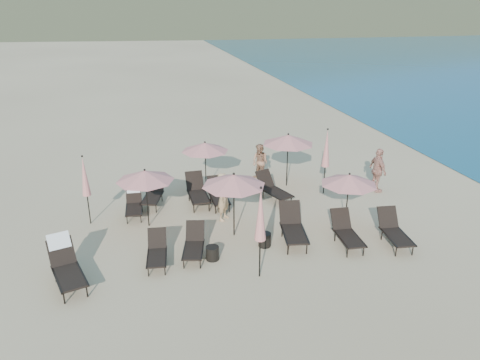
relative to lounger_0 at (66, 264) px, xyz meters
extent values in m
plane|color=#D6BA8C|center=(6.08, 0.08, -0.56)|extent=(800.00, 800.00, 0.00)
cube|color=black|center=(0.12, -0.40, -0.18)|extent=(1.04, 1.47, 0.06)
cube|color=black|center=(-0.14, 0.45, 0.15)|extent=(0.80, 0.68, 0.68)
cylinder|color=black|center=(0.01, -1.01, -0.38)|extent=(0.04, 0.04, 0.38)
cylinder|color=black|center=(-0.32, 0.08, -0.38)|extent=(0.04, 0.04, 0.38)
cylinder|color=black|center=(0.56, -0.85, -0.38)|extent=(0.04, 0.04, 0.38)
cylinder|color=black|center=(0.23, 0.25, -0.38)|extent=(0.04, 0.04, 0.38)
cube|color=black|center=(-0.21, -0.44, -0.17)|extent=(0.47, 1.44, 0.04)
cube|color=black|center=(0.42, -0.25, -0.17)|extent=(0.47, 1.44, 0.04)
cube|color=silver|center=(-0.18, 0.61, 0.41)|extent=(0.66, 0.47, 0.41)
cube|color=black|center=(2.45, 0.17, -0.25)|extent=(0.66, 1.12, 0.04)
cube|color=black|center=(2.52, 0.88, 0.01)|extent=(0.59, 0.46, 0.55)
cylinder|color=black|center=(2.17, -0.25, -0.41)|extent=(0.03, 0.03, 0.30)
cylinder|color=black|center=(2.27, 0.66, -0.41)|extent=(0.03, 0.03, 0.30)
cylinder|color=black|center=(2.62, -0.30, -0.41)|extent=(0.03, 0.03, 0.30)
cylinder|color=black|center=(2.73, 0.61, -0.41)|extent=(0.03, 0.03, 0.30)
cube|color=black|center=(2.19, 0.24, -0.25)|extent=(0.17, 1.19, 0.04)
cube|color=black|center=(2.71, 0.18, -0.25)|extent=(0.17, 1.19, 0.04)
cube|color=black|center=(3.52, 0.31, -0.24)|extent=(0.81, 1.20, 0.05)
cube|color=black|center=(3.70, 1.02, 0.03)|extent=(0.65, 0.54, 0.57)
cylinder|color=black|center=(3.18, -0.08, -0.41)|extent=(0.03, 0.03, 0.31)
cylinder|color=black|center=(3.41, 0.84, -0.41)|extent=(0.03, 0.03, 0.31)
cylinder|color=black|center=(3.65, -0.20, -0.41)|extent=(0.03, 0.03, 0.31)
cylinder|color=black|center=(3.87, 0.72, -0.41)|extent=(0.03, 0.03, 0.31)
cube|color=black|center=(3.27, 0.42, -0.23)|extent=(0.33, 1.21, 0.04)
cube|color=black|center=(3.80, 0.29, -0.23)|extent=(0.33, 1.21, 0.04)
cube|color=black|center=(6.74, 0.44, -0.17)|extent=(0.91, 1.44, 0.06)
cube|color=black|center=(6.89, 1.32, 0.15)|extent=(0.77, 0.62, 0.69)
cylinder|color=black|center=(6.36, -0.06, -0.38)|extent=(0.04, 0.04, 0.38)
cylinder|color=black|center=(6.55, 1.07, -0.38)|extent=(0.04, 0.04, 0.38)
cylinder|color=black|center=(6.93, -0.16, -0.38)|extent=(0.04, 0.04, 0.38)
cylinder|color=black|center=(7.12, 0.97, -0.38)|extent=(0.04, 0.04, 0.38)
cube|color=black|center=(6.42, 0.55, -0.16)|extent=(0.30, 1.49, 0.04)
cube|color=black|center=(7.08, 0.44, -0.16)|extent=(0.30, 1.49, 0.04)
cube|color=black|center=(8.33, -0.17, -0.22)|extent=(0.70, 1.23, 0.05)
cube|color=black|center=(8.38, 0.63, 0.08)|extent=(0.65, 0.49, 0.62)
cylinder|color=black|center=(8.04, -0.65, -0.40)|extent=(0.04, 0.04, 0.34)
cylinder|color=black|center=(8.10, 0.38, -0.40)|extent=(0.04, 0.04, 0.34)
cylinder|color=black|center=(8.55, -0.68, -0.40)|extent=(0.04, 0.04, 0.34)
cylinder|color=black|center=(8.62, 0.34, -0.40)|extent=(0.04, 0.04, 0.34)
cube|color=black|center=(8.03, -0.10, -0.21)|extent=(0.13, 1.34, 0.04)
cube|color=black|center=(8.63, -0.14, -0.21)|extent=(0.13, 1.34, 0.04)
cube|color=black|center=(9.81, -0.47, -0.21)|extent=(0.76, 1.28, 0.05)
cube|color=black|center=(9.90, 0.35, 0.09)|extent=(0.68, 0.53, 0.63)
cylinder|color=black|center=(9.49, -0.94, -0.39)|extent=(0.04, 0.04, 0.35)
cylinder|color=black|center=(9.60, 0.10, -0.39)|extent=(0.04, 0.04, 0.35)
cylinder|color=black|center=(10.01, -1.00, -0.39)|extent=(0.04, 0.04, 0.35)
cylinder|color=black|center=(10.13, 0.04, -0.39)|extent=(0.04, 0.04, 0.35)
cube|color=black|center=(9.51, -0.38, -0.20)|extent=(0.19, 1.37, 0.04)
cube|color=black|center=(10.12, -0.45, -0.20)|extent=(0.19, 1.37, 0.04)
cube|color=black|center=(1.91, 3.66, -0.25)|extent=(0.61, 1.10, 0.04)
cube|color=black|center=(1.96, 4.38, 0.01)|extent=(0.58, 0.44, 0.55)
cylinder|color=black|center=(1.66, 3.22, -0.41)|extent=(0.03, 0.03, 0.30)
cylinder|color=black|center=(1.71, 4.14, -0.41)|extent=(0.03, 0.03, 0.30)
cylinder|color=black|center=(2.12, 3.20, -0.41)|extent=(0.03, 0.03, 0.30)
cylinder|color=black|center=(2.17, 4.12, -0.41)|extent=(0.03, 0.03, 0.30)
cube|color=black|center=(1.65, 3.72, -0.24)|extent=(0.10, 1.21, 0.04)
cube|color=black|center=(2.19, 3.69, -0.24)|extent=(0.10, 1.21, 0.04)
cube|color=silver|center=(1.96, 4.51, 0.22)|extent=(0.50, 0.28, 0.33)
cube|color=black|center=(2.60, 4.43, -0.22)|extent=(0.92, 1.29, 0.05)
cube|color=black|center=(2.83, 5.17, 0.06)|extent=(0.71, 0.60, 0.60)
cylinder|color=black|center=(2.21, 4.04, -0.40)|extent=(0.04, 0.04, 0.33)
cylinder|color=black|center=(2.51, 4.99, -0.40)|extent=(0.04, 0.04, 0.33)
cylinder|color=black|center=(2.70, 3.89, -0.40)|extent=(0.04, 0.04, 0.33)
cylinder|color=black|center=(2.99, 4.84, -0.40)|extent=(0.04, 0.04, 0.33)
cube|color=black|center=(2.33, 4.56, -0.21)|extent=(0.43, 1.27, 0.04)
cube|color=black|center=(2.89, 4.39, -0.21)|extent=(0.43, 1.27, 0.04)
cube|color=black|center=(4.29, 4.07, -0.19)|extent=(0.69, 1.30, 0.05)
cube|color=black|center=(4.28, 4.94, 0.13)|extent=(0.67, 0.50, 0.66)
cylinder|color=black|center=(4.02, 3.53, -0.38)|extent=(0.04, 0.04, 0.36)
cylinder|color=black|center=(4.00, 4.64, -0.38)|extent=(0.04, 0.04, 0.36)
cylinder|color=black|center=(4.58, 3.54, -0.38)|extent=(0.04, 0.04, 0.36)
cylinder|color=black|center=(4.56, 4.65, -0.38)|extent=(0.04, 0.04, 0.36)
cube|color=black|center=(3.97, 4.12, -0.18)|extent=(0.07, 1.45, 0.04)
cube|color=black|center=(4.61, 4.13, -0.18)|extent=(0.07, 1.45, 0.04)
cube|color=black|center=(5.03, 3.77, -0.22)|extent=(0.60, 1.17, 0.05)
cube|color=black|center=(5.03, 4.56, 0.06)|extent=(0.60, 0.44, 0.60)
cylinder|color=black|center=(4.78, 3.29, -0.40)|extent=(0.03, 0.03, 0.33)
cylinder|color=black|center=(4.78, 4.29, -0.40)|extent=(0.03, 0.03, 0.33)
cylinder|color=black|center=(5.28, 3.29, -0.40)|extent=(0.03, 0.03, 0.33)
cylinder|color=black|center=(5.28, 4.29, -0.40)|extent=(0.03, 0.03, 0.33)
cube|color=black|center=(4.74, 3.82, -0.21)|extent=(0.04, 1.31, 0.04)
cube|color=black|center=(5.32, 3.82, -0.21)|extent=(0.04, 1.31, 0.04)
cube|color=black|center=(7.26, 3.76, -0.21)|extent=(1.00, 1.37, 0.05)
cube|color=black|center=(6.99, 4.54, 0.10)|extent=(0.75, 0.65, 0.64)
cylinder|color=black|center=(7.17, 3.18, -0.39)|extent=(0.04, 0.04, 0.35)
cylinder|color=black|center=(6.83, 4.19, -0.39)|extent=(0.04, 0.04, 0.35)
cylinder|color=black|center=(7.68, 3.36, -0.39)|extent=(0.04, 0.04, 0.35)
cylinder|color=black|center=(7.33, 4.36, -0.39)|extent=(0.04, 0.04, 0.35)
cube|color=black|center=(6.95, 3.71, -0.19)|extent=(0.49, 1.33, 0.04)
cube|color=black|center=(7.53, 3.90, -0.19)|extent=(0.49, 1.33, 0.04)
cylinder|color=black|center=(2.37, 2.90, 0.40)|extent=(0.04, 0.04, 1.93)
cone|color=tan|center=(2.37, 2.90, 1.27)|extent=(1.93, 1.93, 0.35)
sphere|color=black|center=(2.37, 2.90, 1.47)|extent=(0.07, 0.07, 0.07)
cylinder|color=black|center=(5.05, 1.55, 0.45)|extent=(0.04, 0.04, 2.04)
cone|color=tan|center=(5.05, 1.55, 1.38)|extent=(2.04, 2.04, 0.37)
sphere|color=black|center=(5.05, 1.55, 1.59)|extent=(0.08, 0.08, 0.08)
cylinder|color=black|center=(8.81, 1.13, 0.37)|extent=(0.04, 0.04, 1.86)
cone|color=tan|center=(8.81, 1.13, 1.21)|extent=(1.86, 1.86, 0.34)
sphere|color=black|center=(8.81, 1.13, 1.40)|extent=(0.07, 0.07, 0.07)
cylinder|color=black|center=(4.85, 5.66, 0.38)|extent=(0.04, 0.04, 1.88)
cone|color=tan|center=(4.85, 5.66, 1.23)|extent=(1.88, 1.88, 0.34)
sphere|color=black|center=(4.85, 5.66, 1.43)|extent=(0.07, 0.07, 0.07)
cylinder|color=black|center=(8.15, 5.23, 0.48)|extent=(0.04, 0.04, 2.09)
cone|color=tan|center=(8.15, 5.23, 1.42)|extent=(2.09, 2.09, 0.38)
sphere|color=black|center=(8.15, 5.23, 1.64)|extent=(0.08, 0.08, 0.08)
cylinder|color=black|center=(5.19, -0.99, 0.02)|extent=(0.04, 0.04, 1.17)
cone|color=tan|center=(5.19, -0.99, 1.35)|extent=(0.32, 0.32, 1.49)
sphere|color=black|center=(5.19, -0.99, 2.13)|extent=(0.07, 0.07, 0.07)
cylinder|color=black|center=(9.31, 4.10, 0.01)|extent=(0.04, 0.04, 1.15)
cone|color=tan|center=(9.31, 4.10, 1.31)|extent=(0.31, 0.31, 1.46)
sphere|color=black|center=(9.31, 4.10, 2.07)|extent=(0.07, 0.07, 0.07)
cylinder|color=black|center=(0.42, 3.56, -0.03)|extent=(0.04, 0.04, 1.07)
cone|color=tan|center=(0.42, 3.56, 1.18)|extent=(0.29, 0.29, 1.36)
sphere|color=black|center=(0.42, 3.56, 1.89)|extent=(0.07, 0.07, 0.07)
cylinder|color=black|center=(4.08, 0.22, -0.36)|extent=(0.40, 0.40, 0.42)
cylinder|color=black|center=(5.82, 0.61, -0.34)|extent=(0.39, 0.39, 0.45)
imported|color=tan|center=(4.98, 2.78, 0.30)|extent=(0.71, 0.75, 1.73)
imported|color=#A06F52|center=(7.26, 6.15, 0.21)|extent=(0.92, 0.96, 1.56)
imported|color=tan|center=(11.43, 3.79, 0.33)|extent=(0.50, 1.08, 1.79)
camera|label=1|loc=(1.98, -11.75, 6.78)|focal=35.00mm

